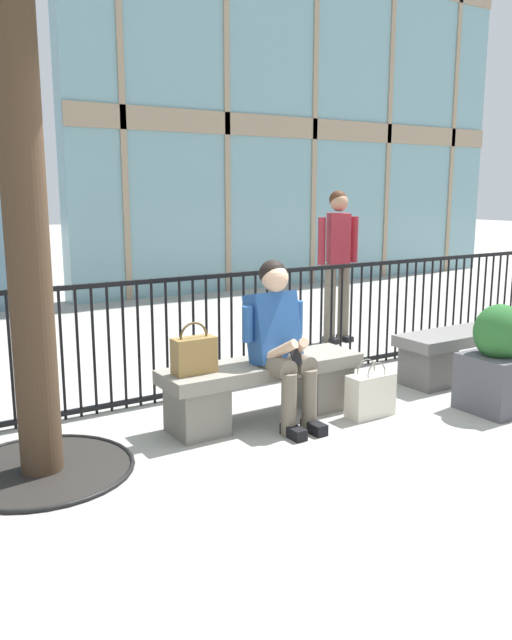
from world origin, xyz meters
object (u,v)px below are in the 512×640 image
Objects in this scene: seated_person_with_phone at (280,338)px; handbag_on_bench at (194,354)px; stone_bench_far at (471,348)px; stone_bench at (263,384)px; bystander_at_railing at (338,254)px; planter at (498,362)px; shopping_bag at (370,395)px.

handbag_on_bench is at bearing 169.52° from seated_person_with_phone.
handbag_on_bench reaches higher than stone_bench_far.
bystander_at_railing reaches higher than stone_bench.
seated_person_with_phone is 1.43× the size of planter.
stone_bench_far is 1.88× the size of planter.
seated_person_with_phone is 0.66m from handbag_on_bench.
shopping_bag is 2.68m from bystander_at_railing.
stone_bench_far is (2.84, -0.05, -0.31)m from handbag_on_bench.
stone_bench is at bearing 115.60° from seated_person_with_phone.
stone_bench_far is at bearing -85.76° from bystander_at_railing.
handbag_on_bench is (-0.64, 0.12, -0.06)m from seated_person_with_phone.
handbag_on_bench is 0.21× the size of bystander_at_railing.
planter is (0.93, -0.42, 0.22)m from shopping_bag.
bystander_at_railing is at bearing 79.56° from planter.
handbag_on_bench is at bearing -147.06° from bystander_at_railing.
planter is (-0.47, -2.55, -0.61)m from bystander_at_railing.
planter reaches higher than handbag_on_bench.
bystander_at_railing reaches higher than shopping_bag.
planter is at bearing -26.09° from stone_bench.
bystander_at_railing is (2.07, 1.87, 0.35)m from seated_person_with_phone.
seated_person_with_phone is 0.86m from shopping_bag.
stone_bench_far is (2.20, 0.07, -0.38)m from seated_person_with_phone.
handbag_on_bench is 0.43× the size of planter.
stone_bench is 4.36× the size of handbag_on_bench.
shopping_bag is (1.31, -0.38, -0.41)m from handbag_on_bench.
handbag_on_bench is 3.25m from bystander_at_railing.
stone_bench reaches higher than shopping_bag.
shopping_bag is at bearing -28.05° from stone_bench.
bystander_at_railing is (1.40, 2.13, 0.83)m from shopping_bag.
planter is (1.59, -0.68, -0.26)m from seated_person_with_phone.
handbag_on_bench reaches higher than stone_bench.
bystander_at_railing reaches higher than handbag_on_bench.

